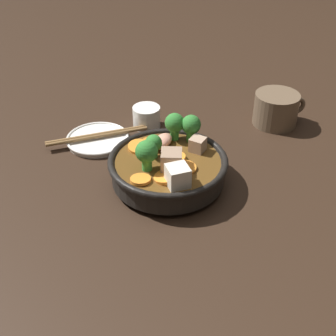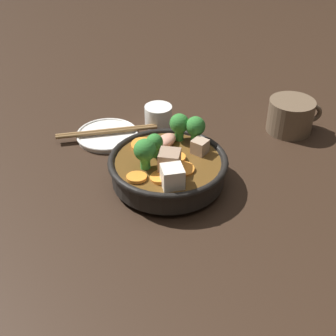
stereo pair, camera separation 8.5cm
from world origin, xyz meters
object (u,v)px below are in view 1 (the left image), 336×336
object	(u,v)px
side_saucer	(98,139)
tea_cup	(145,117)
stirfry_bowl	(168,165)
chopsticks_pair	(97,135)
dark_mug	(276,109)

from	to	relation	value
side_saucer	tea_cup	distance (m)	0.12
stirfry_bowl	side_saucer	distance (m)	0.21
tea_cup	stirfry_bowl	bearing A→B (deg)	-88.69
tea_cup	chopsticks_pair	bearing A→B (deg)	-158.85
dark_mug	side_saucer	bearing A→B (deg)	179.02
stirfry_bowl	chopsticks_pair	distance (m)	0.21
side_saucer	tea_cup	bearing A→B (deg)	21.15
tea_cup	side_saucer	bearing A→B (deg)	-158.85
stirfry_bowl	dark_mug	distance (m)	0.33
stirfry_bowl	side_saucer	xyz separation A→B (m)	(-0.11, 0.17, -0.03)
tea_cup	dark_mug	bearing A→B (deg)	-9.63
stirfry_bowl	side_saucer	world-z (taller)	stirfry_bowl
side_saucer	chopsticks_pair	size ratio (longest dim) A/B	0.61
stirfry_bowl	side_saucer	size ratio (longest dim) A/B	1.65
side_saucer	dark_mug	distance (m)	0.40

